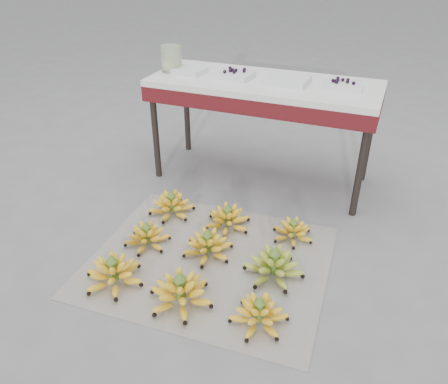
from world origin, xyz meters
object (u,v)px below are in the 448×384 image
at_px(newspaper_mat, 210,261).
at_px(bunch_mid_center, 208,245).
at_px(bunch_mid_left, 147,237).
at_px(tray_right, 287,80).
at_px(glass_jar, 171,59).
at_px(bunch_back_left, 172,206).
at_px(vendor_table, 264,93).
at_px(bunch_front_right, 259,314).
at_px(bunch_mid_right, 274,266).
at_px(tray_left, 234,75).
at_px(bunch_back_center, 228,219).
at_px(tray_far_left, 188,71).
at_px(bunch_back_right, 293,231).
at_px(bunch_front_left, 114,273).
at_px(tray_far_right, 343,85).
at_px(bunch_front_center, 181,292).

height_order(newspaper_mat, bunch_mid_center, bunch_mid_center).
xyz_separation_m(bunch_mid_left, tray_right, (0.50, 0.99, 0.68)).
relative_size(bunch_mid_left, glass_jar, 1.94).
distance_m(bunch_back_left, vendor_table, 0.95).
xyz_separation_m(bunch_front_right, bunch_back_left, (-0.78, 0.66, 0.00)).
bearing_deg(bunch_back_left, bunch_mid_right, -28.50).
bearing_deg(tray_left, bunch_mid_left, -98.40).
bearing_deg(bunch_back_center, tray_far_left, 152.43).
bearing_deg(bunch_back_right, tray_left, 112.73).
relative_size(bunch_mid_center, bunch_mid_right, 1.02).
height_order(bunch_front_left, tray_left, tray_left).
xyz_separation_m(tray_far_left, glass_jar, (-0.13, -0.00, 0.07)).
bearing_deg(bunch_front_left, bunch_back_right, 60.39).
xyz_separation_m(tray_right, tray_far_right, (0.34, 0.03, -0.00)).
relative_size(tray_far_left, tray_left, 0.93).
relative_size(bunch_back_right, tray_right, 1.08).
distance_m(bunch_back_center, vendor_table, 0.88).
height_order(bunch_mid_right, tray_left, tray_left).
height_order(bunch_front_center, bunch_back_right, bunch_front_center).
bearing_deg(tray_far_right, bunch_back_right, -98.00).
relative_size(bunch_mid_right, glass_jar, 1.87).
bearing_deg(tray_left, tray_far_left, -178.87).
bearing_deg(bunch_front_left, tray_left, 101.17).
height_order(bunch_back_left, tray_far_right, tray_far_right).
bearing_deg(bunch_front_left, tray_far_right, 75.54).
bearing_deg(tray_left, bunch_front_right, -64.62).
xyz_separation_m(newspaper_mat, tray_right, (0.12, 0.99, 0.73)).
distance_m(bunch_back_right, glass_jar, 1.43).
bearing_deg(vendor_table, tray_far_right, 1.57).
relative_size(bunch_back_center, bunch_back_right, 1.17).
relative_size(bunch_front_right, tray_right, 0.97).
relative_size(newspaper_mat, bunch_back_center, 3.50).
height_order(bunch_back_right, tray_far_right, tray_far_right).
xyz_separation_m(bunch_mid_right, tray_left, (-0.59, 0.97, 0.66)).
distance_m(bunch_mid_right, bunch_back_center, 0.49).
xyz_separation_m(bunch_mid_center, tray_right, (0.15, 0.94, 0.67)).
bearing_deg(tray_far_left, bunch_front_center, -66.85).
bearing_deg(tray_far_right, bunch_back_left, -141.52).
distance_m(bunch_mid_left, tray_far_right, 1.48).
height_order(bunch_mid_right, glass_jar, glass_jar).
distance_m(tray_far_left, tray_far_right, 1.02).
bearing_deg(newspaper_mat, bunch_front_left, -137.87).
relative_size(bunch_front_left, tray_far_left, 1.54).
distance_m(bunch_front_center, tray_far_left, 1.58).
bearing_deg(bunch_front_right, bunch_mid_left, 154.94).
bearing_deg(tray_far_right, bunch_mid_right, -95.94).
distance_m(bunch_back_left, tray_far_right, 1.29).
distance_m(vendor_table, tray_far_left, 0.54).
xyz_separation_m(bunch_front_left, bunch_front_center, (0.37, 0.00, 0.00)).
distance_m(vendor_table, glass_jar, 0.67).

